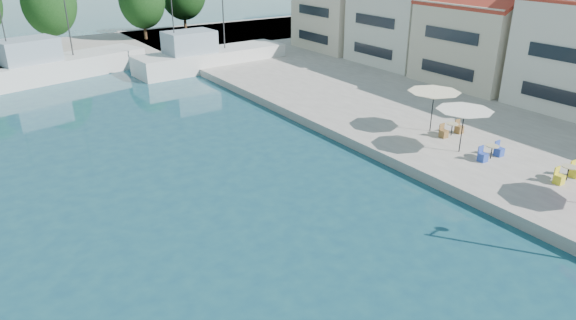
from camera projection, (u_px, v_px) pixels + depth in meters
quay_right at (494, 96)px, 40.19m from camera, size 32.00×92.00×0.60m
quay_far at (7, 58)px, 53.38m from camera, size 90.00×16.00×0.60m
building_04 at (487, 28)px, 41.65m from camera, size 9.00×8.80×9.20m
building_05 at (407, 13)px, 48.46m from camera, size 8.40×8.80×9.70m
building_06 at (346, 1)px, 55.27m from camera, size 9.00×8.80×10.20m
trawler_03 at (53, 67)px, 46.20m from camera, size 16.32×8.02×10.20m
trawler_04 at (208, 58)px, 49.61m from camera, size 15.20×4.85×10.20m
tree_06 at (49, 3)px, 54.86m from camera, size 5.64×5.64×8.35m
tree_07 at (142, 0)px, 59.94m from camera, size 5.36×5.36×7.93m
umbrella_white at (464, 114)px, 27.92m from camera, size 3.09×3.09×2.45m
umbrella_cream at (434, 96)px, 31.05m from camera, size 3.20×3.20×2.53m
cafe_table_01 at (567, 175)px, 25.24m from camera, size 1.82×0.70×0.76m
cafe_table_02 at (491, 154)px, 27.77m from camera, size 1.82×0.70×0.76m
cafe_table_03 at (452, 131)px, 31.11m from camera, size 1.82×0.70×0.76m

